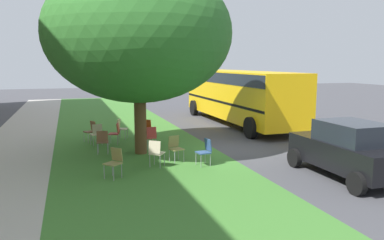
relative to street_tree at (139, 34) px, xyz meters
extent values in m
plane|color=#424247|center=(-0.43, -3.09, -4.34)|extent=(80.00, 80.00, 0.00)
cube|color=#3D752D|center=(-0.43, 0.11, -4.34)|extent=(48.00, 6.00, 0.01)
cube|color=#ADA89E|center=(-0.43, 4.51, -4.34)|extent=(48.00, 2.80, 0.01)
cylinder|color=brown|center=(0.00, 0.00, -2.96)|extent=(0.44, 0.44, 2.76)
ellipsoid|color=#2D6B28|center=(0.00, 0.00, 0.01)|extent=(6.63, 6.63, 4.90)
cube|color=#C64C1E|center=(2.39, -0.62, -3.90)|extent=(0.58, 0.58, 0.04)
cube|color=#C64C1E|center=(2.53, -0.74, -3.66)|extent=(0.33, 0.35, 0.40)
cylinder|color=gray|center=(2.39, -0.38, -4.13)|extent=(0.02, 0.02, 0.42)
cylinder|color=gray|center=(2.15, -0.64, -4.13)|extent=(0.02, 0.02, 0.42)
cylinder|color=gray|center=(2.64, -0.60, -4.13)|extent=(0.02, 0.02, 0.42)
cylinder|color=gray|center=(2.40, -0.87, -4.13)|extent=(0.02, 0.02, 0.42)
cube|color=#B7332D|center=(0.65, -0.47, -3.90)|extent=(0.48, 0.49, 0.04)
cube|color=#B7332D|center=(0.47, -0.51, -3.66)|extent=(0.17, 0.41, 0.40)
cylinder|color=gray|center=(0.85, -0.61, -4.13)|extent=(0.02, 0.02, 0.42)
cylinder|color=gray|center=(0.78, -0.26, -4.13)|extent=(0.02, 0.02, 0.42)
cylinder|color=gray|center=(0.52, -0.68, -4.13)|extent=(0.02, 0.02, 0.42)
cylinder|color=gray|center=(0.45, -0.33, -4.13)|extent=(0.02, 0.02, 0.42)
cube|color=brown|center=(2.71, 1.69, -3.90)|extent=(0.55, 0.54, 0.04)
cube|color=brown|center=(2.79, 1.53, -3.66)|extent=(0.40, 0.25, 0.40)
cylinder|color=gray|center=(2.80, 1.92, -4.13)|extent=(0.02, 0.02, 0.42)
cylinder|color=gray|center=(2.47, 1.76, -4.13)|extent=(0.02, 0.02, 0.42)
cylinder|color=gray|center=(2.94, 1.61, -4.13)|extent=(0.02, 0.02, 0.42)
cylinder|color=gray|center=(2.62, 1.46, -4.13)|extent=(0.02, 0.02, 0.42)
cube|color=olive|center=(-2.85, 1.34, -3.90)|extent=(0.58, 0.58, 0.04)
cube|color=olive|center=(-2.73, 1.20, -3.66)|extent=(0.36, 0.33, 0.40)
cylinder|color=gray|center=(-2.83, 1.59, -4.13)|extent=(0.02, 0.02, 0.42)
cylinder|color=gray|center=(-3.10, 1.35, -4.13)|extent=(0.02, 0.02, 0.42)
cylinder|color=gray|center=(-2.60, 1.33, -4.13)|extent=(0.02, 0.02, 0.42)
cylinder|color=gray|center=(-2.88, 1.09, -4.13)|extent=(0.02, 0.02, 0.42)
cube|color=beige|center=(2.02, 1.46, -3.90)|extent=(0.49, 0.51, 0.04)
cube|color=beige|center=(1.84, 1.42, -3.66)|extent=(0.18, 0.41, 0.40)
cylinder|color=gray|center=(2.23, 1.33, -4.13)|extent=(0.02, 0.02, 0.42)
cylinder|color=gray|center=(2.14, 1.68, -4.13)|extent=(0.02, 0.02, 0.42)
cylinder|color=gray|center=(1.90, 1.25, -4.13)|extent=(0.02, 0.02, 0.42)
cylinder|color=gray|center=(1.81, 1.60, -4.13)|extent=(0.02, 0.02, 0.42)
cube|color=beige|center=(-1.99, -0.16, -3.90)|extent=(0.57, 0.58, 0.04)
cube|color=beige|center=(-2.14, -0.05, -3.66)|extent=(0.31, 0.37, 0.40)
cylinder|color=gray|center=(-1.97, -0.41, -4.13)|extent=(0.02, 0.02, 0.42)
cylinder|color=gray|center=(-1.75, -0.12, -4.13)|extent=(0.02, 0.02, 0.42)
cylinder|color=gray|center=(-2.24, -0.20, -4.13)|extent=(0.02, 0.02, 0.42)
cylinder|color=gray|center=(-2.02, 0.08, -4.13)|extent=(0.02, 0.02, 0.42)
cube|color=olive|center=(-1.62, -0.92, -3.90)|extent=(0.50, 0.52, 0.04)
cube|color=olive|center=(-1.45, -0.87, -3.66)|extent=(0.20, 0.41, 0.40)
cylinder|color=gray|center=(-1.83, -0.80, -4.13)|extent=(0.02, 0.02, 0.42)
cylinder|color=gray|center=(-1.73, -1.14, -4.13)|extent=(0.02, 0.02, 0.42)
cylinder|color=gray|center=(-1.51, -0.70, -4.13)|extent=(0.02, 0.02, 0.42)
cylinder|color=gray|center=(-1.40, -1.04, -4.13)|extent=(0.02, 0.02, 0.42)
cube|color=#335184|center=(-2.35, -1.61, -3.90)|extent=(0.47, 0.45, 0.04)
cube|color=#335184|center=(-2.32, -1.79, -3.66)|extent=(0.41, 0.14, 0.40)
cylinder|color=gray|center=(-2.19, -1.42, -4.13)|extent=(0.02, 0.02, 0.42)
cylinder|color=gray|center=(-2.55, -1.47, -4.13)|extent=(0.02, 0.02, 0.42)
cylinder|color=gray|center=(-2.15, -1.75, -4.13)|extent=(0.02, 0.02, 0.42)
cylinder|color=gray|center=(-2.50, -1.81, -4.13)|extent=(0.02, 0.02, 0.42)
cube|color=beige|center=(2.97, 0.27, -3.90)|extent=(0.55, 0.54, 0.04)
cube|color=beige|center=(3.05, 0.43, -3.66)|extent=(0.40, 0.25, 0.40)
cylinder|color=gray|center=(2.74, 0.19, -4.13)|extent=(0.02, 0.02, 0.42)
cylinder|color=gray|center=(3.07, 0.04, -4.13)|extent=(0.02, 0.02, 0.42)
cylinder|color=gray|center=(2.88, 0.50, -4.13)|extent=(0.02, 0.02, 0.42)
cylinder|color=gray|center=(3.21, 0.34, -4.13)|extent=(0.02, 0.02, 0.42)
cube|color=#B7332D|center=(1.91, 0.76, -3.90)|extent=(0.52, 0.50, 0.04)
cube|color=#B7332D|center=(1.86, 0.59, -3.66)|extent=(0.41, 0.19, 0.40)
cylinder|color=gray|center=(2.13, 0.88, -4.13)|extent=(0.02, 0.02, 0.42)
cylinder|color=gray|center=(1.79, 0.98, -4.13)|extent=(0.02, 0.02, 0.42)
cylinder|color=gray|center=(2.04, 0.55, -4.13)|extent=(0.02, 0.02, 0.42)
cylinder|color=gray|center=(1.69, 0.65, -4.13)|extent=(0.02, 0.02, 0.42)
cube|color=brown|center=(0.37, 1.35, -3.90)|extent=(0.45, 0.47, 0.04)
cube|color=brown|center=(0.20, 1.37, -3.66)|extent=(0.14, 0.41, 0.40)
cylinder|color=gray|center=(0.52, 1.14, -4.13)|extent=(0.02, 0.02, 0.42)
cylinder|color=gray|center=(0.57, 1.50, -4.13)|extent=(0.02, 0.02, 0.42)
cylinder|color=gray|center=(0.18, 1.19, -4.13)|extent=(0.02, 0.02, 0.42)
cylinder|color=gray|center=(0.23, 1.55, -4.13)|extent=(0.02, 0.02, 0.42)
cube|color=black|center=(-4.80, -5.23, -3.66)|extent=(3.70, 1.64, 0.76)
cube|color=#1E232B|center=(-4.95, -5.23, -3.01)|extent=(1.90, 1.44, 0.64)
cylinder|color=black|center=(-3.40, -4.36, -4.04)|extent=(0.60, 0.18, 0.60)
cylinder|color=black|center=(-3.40, -6.10, -4.04)|extent=(0.60, 0.18, 0.60)
cylinder|color=black|center=(-6.20, -4.36, -4.04)|extent=(0.60, 0.18, 0.60)
cube|color=yellow|center=(5.29, -6.40, -2.71)|extent=(10.40, 2.44, 2.50)
cube|color=black|center=(5.29, -6.40, -3.06)|extent=(10.30, 2.46, 0.12)
cube|color=black|center=(5.29, -6.40, -1.81)|extent=(10.30, 2.46, 0.56)
cylinder|color=black|center=(9.29, -5.14, -3.86)|extent=(0.96, 0.28, 0.96)
cylinder|color=black|center=(9.29, -7.66, -3.86)|extent=(0.96, 0.28, 0.96)
cylinder|color=black|center=(1.29, -5.14, -3.86)|extent=(0.96, 0.28, 0.96)
cylinder|color=black|center=(1.29, -7.66, -3.86)|extent=(0.96, 0.28, 0.96)
camera|label=1|loc=(-13.75, 2.47, -1.02)|focal=35.74mm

